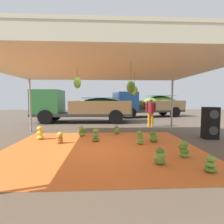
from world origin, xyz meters
TOP-DOWN VIEW (x-y plane):
  - ground_plane at (0.00, 3.00)m, footprint 40.00×40.00m
  - tarp_orange at (0.00, 0.00)m, footprint 6.72×5.51m
  - tent_canopy at (0.01, -0.09)m, footprint 8.00×7.00m
  - banana_bunch_0 at (0.70, 2.39)m, footprint 0.34×0.35m
  - banana_bunch_1 at (2.54, -2.10)m, footprint 0.37×0.37m
  - banana_bunch_2 at (2.42, -1.04)m, footprint 0.40×0.40m
  - banana_bunch_3 at (1.53, -1.54)m, footprint 0.40×0.40m
  - banana_bunch_4 at (-0.26, 0.95)m, footprint 0.42×0.42m
  - banana_bunch_5 at (2.05, 0.78)m, footprint 0.47×0.48m
  - banana_bunch_6 at (-1.64, 0.73)m, footprint 0.33×0.33m
  - banana_bunch_7 at (-0.96, 2.05)m, footprint 0.41×0.42m
  - banana_bunch_8 at (1.44, 0.45)m, footprint 0.36×0.33m
  - banana_bunch_9 at (-2.63, 1.43)m, footprint 0.44×0.44m
  - cargo_truck_main at (-1.77, 6.97)m, footprint 7.21×2.54m
  - cargo_truck_far at (4.33, 10.67)m, footprint 7.11×3.74m
  - worker_0 at (2.98, 4.56)m, footprint 0.64×0.39m
  - speaker_stack at (4.69, 1.27)m, footprint 0.63×0.55m

SIDE VIEW (x-z plane):
  - ground_plane at x=0.00m, z-range 0.00..0.00m
  - tarp_orange at x=0.00m, z-range 0.00..0.01m
  - banana_bunch_1 at x=2.54m, z-range -0.03..0.41m
  - banana_bunch_0 at x=0.70m, z-range -0.03..0.41m
  - banana_bunch_5 at x=2.05m, z-range -0.03..0.42m
  - banana_bunch_3 at x=1.53m, z-range -0.02..0.44m
  - banana_bunch_7 at x=-0.96m, z-range -0.03..0.46m
  - banana_bunch_6 at x=-1.64m, z-range -0.03..0.46m
  - banana_bunch_2 at x=2.42m, z-range -0.02..0.49m
  - banana_bunch_8 at x=1.44m, z-range -0.03..0.53m
  - banana_bunch_4 at x=-0.26m, z-range -0.03..0.53m
  - banana_bunch_9 at x=-2.63m, z-range -0.03..0.57m
  - speaker_stack at x=4.69m, z-range 0.00..1.38m
  - worker_0 at x=2.98m, z-range 0.15..1.91m
  - cargo_truck_main at x=-1.77m, z-range 0.01..2.41m
  - cargo_truck_far at x=4.33m, z-range 0.07..2.47m
  - tent_canopy at x=0.01m, z-range 1.32..4.14m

